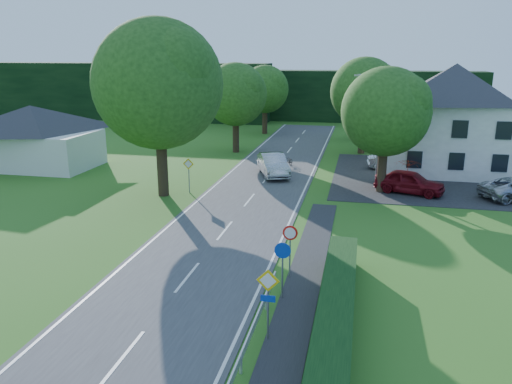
% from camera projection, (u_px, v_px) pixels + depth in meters
% --- Properties ---
extents(road, '(7.00, 80.00, 0.04)m').
position_uv_depth(road, '(234.00, 219.00, 29.06)').
color(road, '#3D3D40').
rests_on(road, ground).
extents(parking_pad, '(14.00, 16.00, 0.04)m').
position_uv_depth(parking_pad, '(425.00, 177.00, 38.87)').
color(parking_pad, '#242427').
rests_on(parking_pad, ground).
extents(line_edge_left, '(0.12, 80.00, 0.01)m').
position_uv_depth(line_edge_left, '(181.00, 215.00, 29.72)').
color(line_edge_left, white).
rests_on(line_edge_left, road).
extents(line_edge_right, '(0.12, 80.00, 0.01)m').
position_uv_depth(line_edge_right, '(289.00, 223.00, 28.40)').
color(line_edge_right, white).
rests_on(line_edge_right, road).
extents(line_centre, '(0.12, 80.00, 0.01)m').
position_uv_depth(line_centre, '(234.00, 219.00, 29.06)').
color(line_centre, white).
rests_on(line_centre, road).
extents(tree_main, '(9.40, 9.40, 11.64)m').
position_uv_depth(tree_main, '(159.00, 109.00, 32.49)').
color(tree_main, '#1E4414').
rests_on(tree_main, ground).
extents(tree_left_far, '(7.00, 7.00, 8.58)m').
position_uv_depth(tree_left_far, '(236.00, 108.00, 47.76)').
color(tree_left_far, '#1E4414').
rests_on(tree_left_far, ground).
extents(tree_right_far, '(7.40, 7.40, 9.09)m').
position_uv_depth(tree_right_far, '(364.00, 106.00, 47.15)').
color(tree_right_far, '#1E4414').
rests_on(tree_right_far, ground).
extents(tree_left_back, '(6.60, 6.60, 8.07)m').
position_uv_depth(tree_left_back, '(265.00, 100.00, 59.03)').
color(tree_left_back, '#1E4414').
rests_on(tree_left_back, ground).
extents(tree_right_back, '(6.20, 6.20, 7.56)m').
position_uv_depth(tree_right_back, '(354.00, 105.00, 55.09)').
color(tree_right_back, '#1E4414').
rests_on(tree_right_back, ground).
extents(tree_right_mid, '(7.00, 7.00, 8.58)m').
position_uv_depth(tree_right_mid, '(385.00, 131.00, 33.73)').
color(tree_right_mid, '#1E4414').
rests_on(tree_right_mid, ground).
extents(treeline_left, '(44.00, 6.00, 8.00)m').
position_uv_depth(treeline_left, '(121.00, 91.00, 73.22)').
color(treeline_left, black).
rests_on(treeline_left, ground).
extents(treeline_right, '(30.00, 5.00, 7.00)m').
position_uv_depth(treeline_right, '(372.00, 97.00, 69.82)').
color(treeline_right, black).
rests_on(treeline_right, ground).
extents(bungalow_left, '(11.00, 6.50, 5.20)m').
position_uv_depth(bungalow_left, '(33.00, 135.00, 41.81)').
color(bungalow_left, silver).
rests_on(bungalow_left, ground).
extents(house_white, '(10.60, 8.40, 8.60)m').
position_uv_depth(house_white, '(452.00, 117.00, 40.11)').
color(house_white, silver).
rests_on(house_white, ground).
extents(streetlight, '(2.03, 0.18, 8.00)m').
position_uv_depth(streetlight, '(378.00, 124.00, 35.65)').
color(streetlight, gray).
rests_on(streetlight, ground).
extents(sign_priority_right, '(0.78, 0.09, 2.59)m').
position_uv_depth(sign_priority_right, '(268.00, 292.00, 16.40)').
color(sign_priority_right, gray).
rests_on(sign_priority_right, ground).
extents(sign_roundabout, '(0.64, 0.08, 2.37)m').
position_uv_depth(sign_roundabout, '(283.00, 260.00, 19.26)').
color(sign_roundabout, gray).
rests_on(sign_roundabout, ground).
extents(sign_speed_limit, '(0.64, 0.11, 2.37)m').
position_uv_depth(sign_speed_limit, '(290.00, 239.00, 21.11)').
color(sign_speed_limit, gray).
rests_on(sign_speed_limit, ground).
extents(sign_priority_left, '(0.78, 0.09, 2.44)m').
position_uv_depth(sign_priority_left, '(189.00, 169.00, 34.21)').
color(sign_priority_left, gray).
rests_on(sign_priority_left, ground).
extents(moving_car, '(3.54, 5.51, 1.72)m').
position_uv_depth(moving_car, '(273.00, 165.00, 39.27)').
color(moving_car, '#ACACB1').
rests_on(moving_car, road).
extents(motorcycle, '(1.00, 1.76, 0.88)m').
position_uv_depth(motorcycle, '(288.00, 162.00, 42.31)').
color(motorcycle, black).
rests_on(motorcycle, road).
extents(parked_car_red, '(5.02, 3.25, 1.59)m').
position_uv_depth(parked_car_red, '(410.00, 182.00, 34.25)').
color(parked_car_red, maroon).
rests_on(parked_car_red, parking_pad).
extents(parked_car_silver_a, '(4.27, 1.82, 1.37)m').
position_uv_depth(parked_car_silver_a, '(393.00, 161.00, 41.38)').
color(parked_car_silver_a, silver).
rests_on(parked_car_silver_a, parking_pad).
extents(parasol, '(2.28, 2.32, 1.86)m').
position_uv_depth(parasol, '(408.00, 172.00, 36.42)').
color(parasol, red).
rests_on(parasol, parking_pad).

